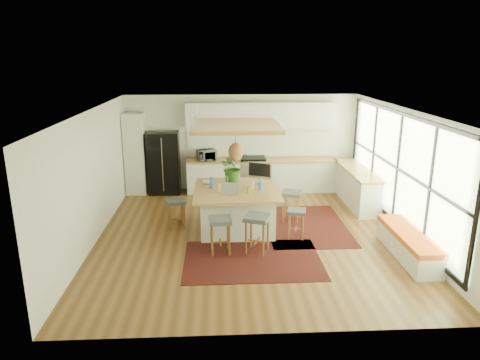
{
  "coord_description": "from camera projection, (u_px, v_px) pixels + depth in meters",
  "views": [
    {
      "loc": [
        -0.68,
        -8.78,
        3.78
      ],
      "look_at": [
        -0.2,
        0.5,
        1.1
      ],
      "focal_mm": 32.81,
      "sensor_mm": 36.0,
      "label": 1
    }
  ],
  "objects": [
    {
      "name": "stool_right_front",
      "position": [
        296.0,
        222.0,
        9.28
      ],
      "size": [
        0.45,
        0.45,
        0.63
      ],
      "primitive_type": null,
      "rotation": [
        0.0,
        0.0,
        1.34
      ],
      "color": "#414548",
      "rests_on": "floor"
    },
    {
      "name": "island_plant",
      "position": [
        233.0,
        170.0,
        10.14
      ],
      "size": [
        0.89,
        0.9,
        0.53
      ],
      "primitive_type": "imported",
      "rotation": [
        0.0,
        0.0,
        0.61
      ],
      "color": "#1E4C19",
      "rests_on": "island"
    },
    {
      "name": "island_bottle_2",
      "position": [
        249.0,
        189.0,
        9.3
      ],
      "size": [
        0.07,
        0.07,
        0.19
      ],
      "primitive_type": "cylinder",
      "color": "#A98A38",
      "rests_on": "island"
    },
    {
      "name": "laptop",
      "position": [
        230.0,
        189.0,
        9.21
      ],
      "size": [
        0.39,
        0.41,
        0.24
      ],
      "primitive_type": null,
      "rotation": [
        0.0,
        0.0,
        -0.23
      ],
      "color": "#A5A5AA",
      "rests_on": "island"
    },
    {
      "name": "island_bottle_1",
      "position": [
        218.0,
        187.0,
        9.42
      ],
      "size": [
        0.07,
        0.07,
        0.19
      ],
      "primitive_type": "cylinder",
      "color": "silver",
      "rests_on": "island"
    },
    {
      "name": "island_bottle_5",
      "position": [
        260.0,
        186.0,
        9.51
      ],
      "size": [
        0.07,
        0.07,
        0.19
      ],
      "primitive_type": "cylinder",
      "color": "blue",
      "rests_on": "island"
    },
    {
      "name": "pantry",
      "position": [
        136.0,
        154.0,
        12.1
      ],
      "size": [
        0.55,
        0.6,
        2.25
      ],
      "primitive_type": "cube",
      "color": "silver",
      "rests_on": "floor"
    },
    {
      "name": "rug_near",
      "position": [
        253.0,
        260.0,
        8.34
      ],
      "size": [
        2.6,
        1.8,
        0.01
      ],
      "primitive_type": "cube",
      "color": "black",
      "rests_on": "floor"
    },
    {
      "name": "floor",
      "position": [
        250.0,
        235.0,
        9.51
      ],
      "size": [
        7.0,
        7.0,
        0.0
      ],
      "primitive_type": "plane",
      "color": "brown",
      "rests_on": "ground"
    },
    {
      "name": "stool_left_side",
      "position": [
        176.0,
        213.0,
        9.8
      ],
      "size": [
        0.48,
        0.48,
        0.67
      ],
      "primitive_type": null,
      "rotation": [
        0.0,
        0.0,
        -1.33
      ],
      "color": "#414548",
      "rests_on": "floor"
    },
    {
      "name": "right_counter_top",
      "position": [
        358.0,
        170.0,
        11.32
      ],
      "size": [
        0.64,
        2.54,
        0.05
      ],
      "primitive_type": "cube",
      "color": "#A07339",
      "rests_on": "right_counter_base"
    },
    {
      "name": "fridge",
      "position": [
        164.0,
        161.0,
        12.18
      ],
      "size": [
        0.86,
        0.68,
        1.73
      ],
      "primitive_type": null,
      "rotation": [
        0.0,
        0.0,
        0.0
      ],
      "color": "black",
      "rests_on": "floor"
    },
    {
      "name": "window_bench",
      "position": [
        408.0,
        244.0,
        8.43
      ],
      "size": [
        0.52,
        2.0,
        0.5
      ],
      "primitive_type": null,
      "color": "silver",
      "rests_on": "floor"
    },
    {
      "name": "monitor",
      "position": [
        260.0,
        173.0,
        9.9
      ],
      "size": [
        0.59,
        0.41,
        0.52
      ],
      "primitive_type": null,
      "rotation": [
        0.0,
        0.0,
        -0.42
      ],
      "color": "#A5A5AA",
      "rests_on": "island"
    },
    {
      "name": "island",
      "position": [
        237.0,
        209.0,
        9.73
      ],
      "size": [
        1.85,
        1.85,
        0.93
      ],
      "primitive_type": null,
      "color": "#A07339",
      "rests_on": "floor"
    },
    {
      "name": "back_counter_top",
      "position": [
        262.0,
        160.0,
        12.34
      ],
      "size": [
        4.24,
        0.64,
        0.05
      ],
      "primitive_type": "cube",
      "color": "#A07339",
      "rests_on": "back_counter_base"
    },
    {
      "name": "window_wall",
      "position": [
        402.0,
        171.0,
        9.28
      ],
      "size": [
        0.1,
        6.2,
        2.6
      ],
      "primitive_type": null,
      "color": "black",
      "rests_on": "wall_right"
    },
    {
      "name": "island_bowl",
      "position": [
        208.0,
        182.0,
        10.0
      ],
      "size": [
        0.26,
        0.26,
        0.06
      ],
      "primitive_type": "imported",
      "rotation": [
        0.0,
        0.0,
        0.12
      ],
      "color": "silver",
      "rests_on": "island"
    },
    {
      "name": "wall_back",
      "position": [
        242.0,
        142.0,
        12.49
      ],
      "size": [
        6.5,
        0.0,
        6.5
      ],
      "primitive_type": "plane",
      "rotation": [
        1.57,
        0.0,
        0.0
      ],
      "color": "silver",
      "rests_on": "ground"
    },
    {
      "name": "island_bottle_4",
      "position": [
        227.0,
        182.0,
        9.81
      ],
      "size": [
        0.07,
        0.07,
        0.19
      ],
      "primitive_type": "cylinder",
      "color": "#467653",
      "rests_on": "island"
    },
    {
      "name": "ceiling_panel",
      "position": [
        236.0,
        138.0,
        9.31
      ],
      "size": [
        1.86,
        1.86,
        0.8
      ],
      "primitive_type": null,
      "color": "#A07339",
      "rests_on": "ceiling"
    },
    {
      "name": "right_counter_base",
      "position": [
        356.0,
        187.0,
        11.45
      ],
      "size": [
        0.6,
        2.5,
        0.88
      ],
      "primitive_type": "cube",
      "color": "silver",
      "rests_on": "floor"
    },
    {
      "name": "rug_right",
      "position": [
        306.0,
        225.0,
        10.03
      ],
      "size": [
        1.8,
        2.6,
        0.01
      ],
      "primitive_type": "cube",
      "color": "black",
      "rests_on": "floor"
    },
    {
      "name": "stool_near_right",
      "position": [
        257.0,
        236.0,
        8.58
      ],
      "size": [
        0.59,
        0.59,
        0.77
      ],
      "primitive_type": null,
      "rotation": [
        0.0,
        0.0,
        -0.37
      ],
      "color": "#414548",
      "rests_on": "floor"
    },
    {
      "name": "microwave",
      "position": [
        207.0,
        154.0,
        12.2
      ],
      "size": [
        0.57,
        0.43,
        0.35
      ],
      "primitive_type": "imported",
      "rotation": [
        0.0,
        0.0,
        0.3
      ],
      "color": "#A5A5AA",
      "rests_on": "back_counter_top"
    },
    {
      "name": "island_bottle_3",
      "position": [
        252.0,
        184.0,
        9.64
      ],
      "size": [
        0.07,
        0.07,
        0.19
      ],
      "primitive_type": "cylinder",
      "color": "silver",
      "rests_on": "island"
    },
    {
      "name": "ceiling",
      "position": [
        251.0,
        110.0,
        8.76
      ],
      "size": [
        7.0,
        7.0,
        0.0
      ],
      "primitive_type": "plane",
      "rotation": [
        3.14,
        0.0,
        0.0
      ],
      "color": "white",
      "rests_on": "ground"
    },
    {
      "name": "range",
      "position": [
        253.0,
        174.0,
        12.44
      ],
      "size": [
        0.76,
        0.62,
        1.0
      ],
      "primitive_type": null,
      "color": "#A5A5AA",
      "rests_on": "floor"
    },
    {
      "name": "stool_near_left",
      "position": [
        220.0,
        236.0,
        8.56
      ],
      "size": [
        0.46,
        0.46,
        0.73
      ],
      "primitive_type": null,
      "rotation": [
        0.0,
        0.0,
        0.06
      ],
      "color": "#414548",
      "rests_on": "floor"
    },
    {
      "name": "wall_front",
      "position": [
        271.0,
        245.0,
        5.77
      ],
      "size": [
        6.5,
        0.0,
        6.5
      ],
      "primitive_type": "plane",
      "rotation": [
        -1.57,
        0.0,
        0.0
      ],
      "color": "silver",
      "rests_on": "ground"
    },
    {
      "name": "upper_cabinets",
      "position": [
        262.0,
        115.0,
        12.13
      ],
      "size": [
        4.2,
        0.34,
        0.7
      ],
      "primitive_type": "cube",
      "color": "silver",
      "rests_on": "wall_back"
    },
    {
      "name": "backsplash",
      "position": [
        261.0,
        142.0,
        12.5
      ],
      "size": [
        4.2,
        0.02,
        0.8
      ],
      "primitive_type": "cube",
      "color": "white",
      "rests_on": "wall_back"
    },
    {
      "name": "wall_right",
      "position": [
        403.0,
        173.0,
        9.3
      ],
      "size": [
        0.0,
        7.0,
        7.0
      ],
      "primitive_type": "plane",
      "rotation": [
        1.57,
        0.0,
        -1.57
      ],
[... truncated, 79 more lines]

